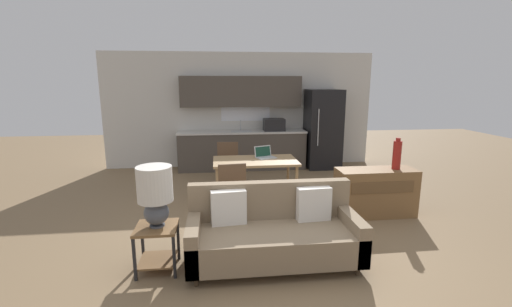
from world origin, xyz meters
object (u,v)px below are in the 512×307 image
object	(u,v)px
dining_table	(255,164)
side_table	(157,241)
laptop	(265,155)
credenza	(375,192)
vase	(397,155)
table_lamp	(155,192)
dining_chair_far_left	(228,164)
couch	(273,233)
dining_chair_near_left	(231,189)
refrigerator	(323,129)

from	to	relation	value
dining_table	side_table	xyz separation A→B (m)	(-1.31, -2.08, -0.32)
side_table	laptop	world-z (taller)	laptop
credenza	laptop	bearing A→B (deg)	147.38
dining_table	vase	distance (m)	2.25
table_lamp	dining_chair_far_left	size ratio (longest dim) A/B	0.75
couch	dining_chair_near_left	bearing A→B (deg)	108.68
refrigerator	credenza	size ratio (longest dim) A/B	1.54
table_lamp	dining_chair_far_left	distance (m)	2.96
refrigerator	dining_table	xyz separation A→B (m)	(-1.86, -2.18, -0.26)
laptop	dining_chair_near_left	bearing A→B (deg)	-145.02
couch	credenza	size ratio (longest dim) A/B	1.60
side_table	dining_chair_near_left	distance (m)	1.56
dining_table	dining_chair_near_left	world-z (taller)	dining_chair_near_left
side_table	vase	bearing A→B (deg)	19.88
vase	dining_chair_near_left	world-z (taller)	vase
refrigerator	couch	xyz separation A→B (m)	(-1.89, -4.22, -0.58)
credenza	dining_chair_far_left	size ratio (longest dim) A/B	1.34
dining_table	side_table	distance (m)	2.48
table_lamp	couch	bearing A→B (deg)	1.52
refrigerator	credenza	bearing A→B (deg)	-91.84
couch	dining_chair_far_left	bearing A→B (deg)	98.61
laptop	refrigerator	bearing A→B (deg)	28.73
laptop	vase	bearing A→B (deg)	-50.23
dining_chair_far_left	laptop	world-z (taller)	laptop
table_lamp	credenza	distance (m)	3.34
credenza	vase	world-z (taller)	vase
dining_chair_far_left	couch	bearing A→B (deg)	-76.44
couch	laptop	size ratio (longest dim) A/B	4.90
side_table	laptop	xyz separation A→B (m)	(1.50, 2.24, 0.44)
vase	laptop	bearing A→B (deg)	151.35
dining_table	table_lamp	bearing A→B (deg)	-122.17
dining_table	vase	world-z (taller)	vase
couch	dining_chair_near_left	world-z (taller)	dining_chair_near_left
side_table	refrigerator	bearing A→B (deg)	53.32
couch	table_lamp	world-z (taller)	table_lamp
table_lamp	dining_chair_near_left	bearing A→B (deg)	56.11
couch	dining_chair_near_left	size ratio (longest dim) A/B	2.15
dining_table	laptop	distance (m)	0.27
refrigerator	side_table	size ratio (longest dim) A/B	3.65
table_lamp	vase	xyz separation A→B (m)	(3.36, 1.21, 0.06)
refrigerator	table_lamp	bearing A→B (deg)	-126.66
side_table	laptop	size ratio (longest dim) A/B	1.29
dining_chair_near_left	dining_chair_far_left	bearing A→B (deg)	-95.81
dining_table	side_table	bearing A→B (deg)	-122.23
side_table	table_lamp	world-z (taller)	table_lamp
dining_table	dining_chair_near_left	size ratio (longest dim) A/B	1.59
vase	dining_chair_far_left	distance (m)	3.01
refrigerator	dining_chair_near_left	distance (m)	3.79
table_lamp	dining_chair_far_left	bearing A→B (deg)	73.08
dining_chair_far_left	credenza	bearing A→B (deg)	-30.81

